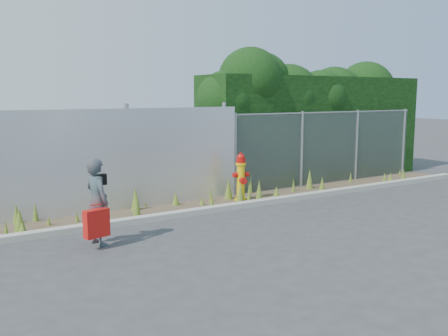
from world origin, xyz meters
TOP-DOWN VIEW (x-y plane):
  - ground at (0.00, 0.00)m, footprint 80.00×80.00m
  - curb at (0.00, 1.80)m, footprint 16.00×0.22m
  - weed_strip at (-0.97, 2.44)m, footprint 16.00×1.29m
  - corrugated_fence at (-3.25, 3.01)m, footprint 8.50×0.21m
  - chainlink_fence at (4.25, 3.00)m, footprint 6.50×0.07m
  - hedge at (4.35, 4.03)m, footprint 7.59×2.02m
  - fire_hydrant at (0.80, 2.38)m, footprint 0.39×0.35m
  - woman at (-3.15, 0.83)m, footprint 0.45×0.59m
  - red_tote_bag at (-3.26, 0.59)m, footprint 0.41×0.15m
  - black_shoulder_bag at (-3.08, 0.95)m, footprint 0.25×0.10m

SIDE VIEW (x-z plane):
  - ground at x=0.00m, z-range 0.00..0.00m
  - curb at x=0.00m, z-range 0.00..0.12m
  - weed_strip at x=-0.97m, z-range -0.13..0.40m
  - red_tote_bag at x=-3.26m, z-range 0.16..0.71m
  - fire_hydrant at x=0.80m, z-range -0.02..1.14m
  - woman at x=-3.15m, z-range 0.00..1.46m
  - chainlink_fence at x=4.25m, z-range 0.01..2.06m
  - black_shoulder_bag at x=-3.08m, z-range 0.99..1.17m
  - corrugated_fence at x=-3.25m, z-range -0.05..2.25m
  - hedge at x=4.35m, z-range 0.18..3.92m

